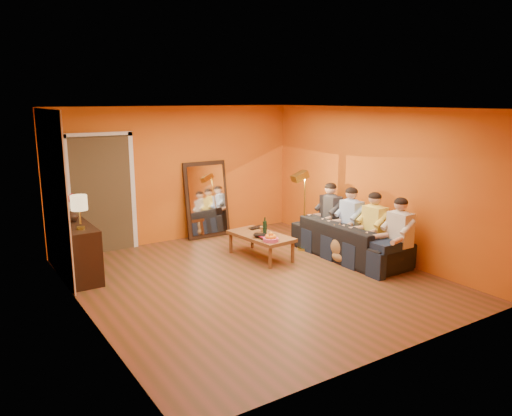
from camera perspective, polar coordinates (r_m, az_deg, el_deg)
room_shell at (r=7.72m, az=-1.66°, el=1.70°), size 5.00×5.50×2.60m
white_accent at (r=8.12m, az=-22.12°, el=1.32°), size 0.02×1.90×2.58m
doorway_recess at (r=9.42m, az=-17.42°, el=1.54°), size 1.06×0.30×2.10m
door_jamb_left at (r=9.18m, az=-20.63°, el=1.03°), size 0.08×0.06×2.20m
door_jamb_right at (r=9.47m, az=-13.91°, el=1.80°), size 0.08×0.06×2.20m
door_header at (r=9.18m, az=-17.65°, el=7.99°), size 1.22×0.06×0.08m
mirror_frame at (r=10.02m, az=-5.67°, el=0.99°), size 0.92×0.27×1.51m
mirror_glass at (r=9.99m, az=-5.57°, el=0.95°), size 0.78×0.21×1.35m
sideboard at (r=8.18m, az=-19.67°, el=-4.73°), size 0.44×1.18×0.85m
table_lamp at (r=7.73m, az=-19.51°, el=-0.48°), size 0.24×0.24×0.51m
sofa at (r=8.89m, az=10.60°, el=-3.54°), size 2.23×0.87×0.65m
coffee_table at (r=8.75m, az=0.55°, el=-4.36°), size 0.74×1.28×0.42m
floor_lamp at (r=9.12m, az=5.56°, el=-0.41°), size 0.32×0.26×1.44m
dog at (r=8.60m, az=9.77°, el=-3.98°), size 0.51×0.65×0.67m
person_far_left at (r=8.24m, az=16.11°, el=-3.02°), size 0.70×0.44×1.22m
person_mid_left at (r=8.60m, az=13.36°, el=-2.24°), size 0.70×0.44×1.22m
person_mid_right at (r=8.97m, az=10.83°, el=-1.51°), size 0.70×0.44×1.22m
person_far_right at (r=9.36m, az=8.52°, el=-0.84°), size 0.70×0.44×1.22m
fruit_bowl at (r=8.26m, az=1.70°, el=-3.30°), size 0.26×0.26×0.16m
wine_bottle at (r=8.64m, az=1.01°, el=-2.07°), size 0.07×0.07×0.31m
tumbler at (r=8.84m, az=0.77°, el=-2.44°), size 0.11×0.11×0.10m
laptop at (r=9.06m, az=0.28°, el=-2.30°), size 0.37×0.27×0.03m
book_lower at (r=8.43m, az=0.28°, el=-3.44°), size 0.20×0.27×0.02m
book_mid at (r=8.44m, az=0.30°, el=-3.27°), size 0.18×0.24×0.02m
book_upper at (r=8.41m, az=0.32°, el=-3.19°), size 0.25×0.25×0.02m
vase at (r=8.29m, az=-20.34°, el=-0.79°), size 0.20×0.20×0.20m
flowers at (r=8.24m, az=-20.47°, el=0.85°), size 0.17×0.17×0.45m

